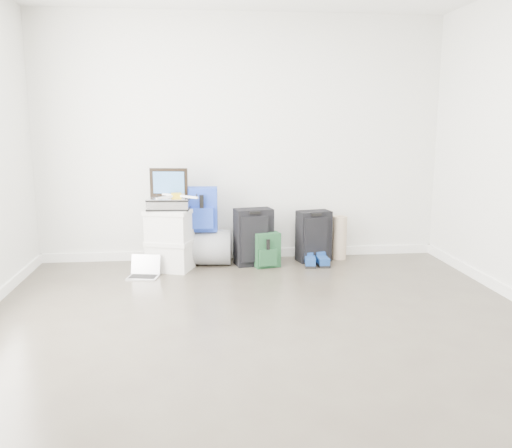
{
  "coord_description": "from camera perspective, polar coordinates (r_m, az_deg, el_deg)",
  "views": [
    {
      "loc": [
        -0.48,
        -3.55,
        1.56
      ],
      "look_at": [
        0.1,
        1.9,
        0.5
      ],
      "focal_mm": 38.0,
      "sensor_mm": 36.0,
      "label": 1
    }
  ],
  "objects": [
    {
      "name": "briefcase",
      "position": [
        5.68,
        -9.16,
        2.13
      ],
      "size": [
        0.45,
        0.34,
        0.12
      ],
      "primitive_type": "cube",
      "rotation": [
        0.0,
        0.0,
        -0.08
      ],
      "color": "#B2B2B7",
      "rests_on": "boxes_stack"
    },
    {
      "name": "large_suitcase",
      "position": [
        5.88,
        -0.26,
        -1.37
      ],
      "size": [
        0.44,
        0.33,
        0.62
      ],
      "rotation": [
        0.0,
        0.0,
        0.2
      ],
      "color": "black",
      "rests_on": "ground"
    },
    {
      "name": "duffel_bag",
      "position": [
        5.95,
        -5.66,
        -2.45
      ],
      "size": [
        0.66,
        0.46,
        0.38
      ],
      "primitive_type": "cylinder",
      "rotation": [
        0.0,
        1.57,
        -0.12
      ],
      "color": "gray",
      "rests_on": "ground"
    },
    {
      "name": "rolled_rug",
      "position": [
        6.21,
        8.78,
        -1.43
      ],
      "size": [
        0.16,
        0.16,
        0.49
      ],
      "primitive_type": "cylinder",
      "color": "tan",
      "rests_on": "ground"
    },
    {
      "name": "laptop",
      "position": [
        5.6,
        -11.69,
        -4.95
      ],
      "size": [
        0.34,
        0.27,
        0.21
      ],
      "rotation": [
        0.0,
        0.0,
        -0.21
      ],
      "color": "silver",
      "rests_on": "ground"
    },
    {
      "name": "shoes",
      "position": [
        5.95,
        6.33,
        -3.88
      ],
      "size": [
        0.27,
        0.31,
        0.1
      ],
      "rotation": [
        0.0,
        0.0,
        -0.09
      ],
      "color": "black",
      "rests_on": "ground"
    },
    {
      "name": "ground",
      "position": [
        3.91,
        1.52,
        -12.61
      ],
      "size": [
        5.0,
        5.0,
        0.0
      ],
      "primitive_type": "plane",
      "color": "#3C342C",
      "rests_on": "ground"
    },
    {
      "name": "room_envelope",
      "position": [
        3.61,
        1.62,
        13.5
      ],
      "size": [
        4.52,
        5.02,
        2.71
      ],
      "color": "silver",
      "rests_on": "ground"
    },
    {
      "name": "boxes_stack",
      "position": [
        5.75,
        -9.04,
        -1.64
      ],
      "size": [
        0.55,
        0.49,
        0.65
      ],
      "rotation": [
        0.0,
        0.0,
        -0.33
      ],
      "color": "silver",
      "rests_on": "ground"
    },
    {
      "name": "green_backpack",
      "position": [
        5.82,
        1.16,
        -2.81
      ],
      "size": [
        0.3,
        0.25,
        0.37
      ],
      "rotation": [
        0.0,
        0.0,
        0.24
      ],
      "color": "#143921",
      "rests_on": "ground"
    },
    {
      "name": "painting",
      "position": [
        5.75,
        -9.17,
        4.35
      ],
      "size": [
        0.4,
        0.09,
        0.3
      ],
      "rotation": [
        0.0,
        0.0,
        -0.16
      ],
      "color": "black",
      "rests_on": "briefcase"
    },
    {
      "name": "carry_on",
      "position": [
        6.07,
        6.1,
        -1.28
      ],
      "size": [
        0.4,
        0.31,
        0.57
      ],
      "rotation": [
        0.0,
        0.0,
        0.23
      ],
      "color": "black",
      "rests_on": "ground"
    },
    {
      "name": "drone",
      "position": [
        5.64,
        -8.38,
        2.99
      ],
      "size": [
        0.45,
        0.45,
        0.05
      ],
      "rotation": [
        0.0,
        0.0,
        0.07
      ],
      "color": "gold",
      "rests_on": "briefcase"
    },
    {
      "name": "blue_backpack",
      "position": [
        5.83,
        -5.74,
        1.47
      ],
      "size": [
        0.35,
        0.26,
        0.47
      ],
      "rotation": [
        0.0,
        0.0,
        -0.06
      ],
      "color": "#1926A6",
      "rests_on": "duffel_bag"
    }
  ]
}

